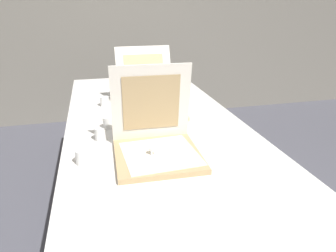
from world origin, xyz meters
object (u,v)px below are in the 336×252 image
object	(u,v)px
table	(157,132)
cup_white_near_center	(100,134)
cup_white_mid	(108,123)
pizza_box_middle	(150,102)
cup_white_near_left	(82,157)
cup_white_far	(105,101)
pizza_box_front	(156,143)

from	to	relation	value
table	cup_white_near_center	size ratio (longest dim) A/B	38.62
cup_white_mid	pizza_box_middle	bearing A→B (deg)	40.00
cup_white_near_left	cup_white_far	xyz separation A→B (m)	(0.12, 0.73, 0.00)
cup_white_near_left	cup_white_near_center	bearing A→B (deg)	69.87
cup_white_near_center	cup_white_far	size ratio (longest dim) A/B	1.00
pizza_box_middle	cup_white_far	xyz separation A→B (m)	(-0.26, 0.16, -0.02)
table	cup_white_near_center	xyz separation A→B (m)	(-0.30, -0.13, 0.07)
cup_white_near_left	cup_white_near_center	world-z (taller)	same
pizza_box_front	cup_white_far	world-z (taller)	pizza_box_front
pizza_box_front	pizza_box_middle	bearing A→B (deg)	83.56
table	cup_white_mid	xyz separation A→B (m)	(-0.25, 0.01, 0.07)
table	pizza_box_middle	distance (m)	0.25
cup_white_mid	table	bearing A→B (deg)	-3.24
pizza_box_front	cup_white_mid	world-z (taller)	pizza_box_front
pizza_box_front	pizza_box_middle	world-z (taller)	pizza_box_front
cup_white_mid	cup_white_far	world-z (taller)	same
cup_white_near_center	cup_white_mid	distance (m)	0.15
pizza_box_middle	pizza_box_front	bearing A→B (deg)	-98.46
table	cup_white_near_center	distance (m)	0.33
cup_white_mid	cup_white_far	xyz separation A→B (m)	(0.00, 0.38, 0.00)
cup_white_mid	cup_white_far	distance (m)	0.38
cup_white_near_left	cup_white_near_center	distance (m)	0.23
pizza_box_middle	cup_white_mid	world-z (taller)	pizza_box_middle
pizza_box_middle	cup_white_mid	size ratio (longest dim) A/B	7.87
pizza_box_front	cup_white_mid	bearing A→B (deg)	119.21
pizza_box_middle	cup_white_mid	bearing A→B (deg)	-140.20
cup_white_mid	cup_white_near_center	bearing A→B (deg)	-107.66
table	cup_white_near_left	world-z (taller)	cup_white_near_left
table	cup_white_far	xyz separation A→B (m)	(-0.25, 0.39, 0.07)
table	pizza_box_front	xyz separation A→B (m)	(-0.07, -0.34, 0.10)
pizza_box_middle	cup_white_near_center	distance (m)	0.48
table	cup_white_far	distance (m)	0.47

